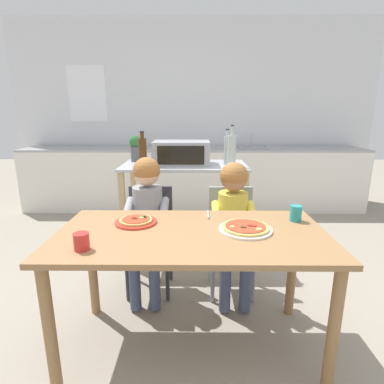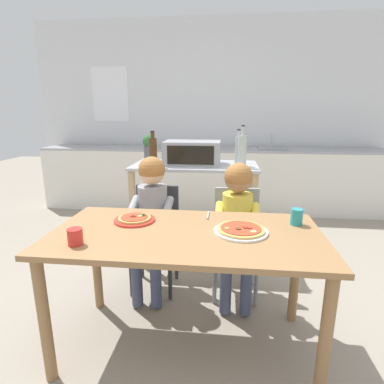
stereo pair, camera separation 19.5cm
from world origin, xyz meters
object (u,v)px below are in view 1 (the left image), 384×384
Objects in this scene: bottle_dark_olive_oil at (227,150)px; dining_chair_right at (231,232)px; child_in_grey_shirt at (147,211)px; bottle_clear_vinegar at (143,152)px; pizza_plate_white at (245,228)px; pizza_plate_red_rimmed at (136,221)px; drinking_cup_red at (82,241)px; toaster_oven at (181,153)px; kitchen_island_cart at (184,194)px; dining_chair_left at (150,231)px; bottle_brown_beer at (232,150)px; dining_table at (192,249)px; drinking_cup_teal at (296,213)px; potted_herb_plant at (136,147)px; child_in_yellow_shirt at (234,213)px; serving_spoon at (208,215)px.

bottle_dark_olive_oil is 0.84m from dining_chair_right.
bottle_clear_vinegar is at bearing 100.90° from child_in_grey_shirt.
pizza_plate_white is (0.64, -0.53, 0.07)m from child_in_grey_shirt.
drinking_cup_red reaches higher than pizza_plate_red_rimmed.
kitchen_island_cart is at bearing 9.99° from toaster_oven.
dining_chair_right is (0.64, -0.01, 0.00)m from dining_chair_left.
dining_table is at bearing -106.52° from bottle_brown_beer.
bottle_dark_olive_oil is 1.11× the size of pizza_plate_white.
drinking_cup_red is at bearing -162.87° from pizza_plate_white.
toaster_oven reaches higher than kitchen_island_cart.
drinking_cup_teal is (0.33, -0.47, 0.31)m from dining_chair_right.
potted_herb_plant is 2.66× the size of drinking_cup_teal.
dining_table is at bearing 23.73° from drinking_cup_red.
pizza_plate_white is (0.41, -1.26, -0.26)m from toaster_oven.
dining_table is at bearing -163.86° from drinking_cup_teal.
drinking_cup_teal is at bearing 16.14° from dining_table.
child_in_yellow_shirt reaches higher than dining_chair_right.
dining_table is 0.65m from child_in_grey_shirt.
child_in_yellow_shirt is 3.43× the size of pizza_plate_white.
child_in_grey_shirt is 12.45× the size of drinking_cup_red.
potted_herb_plant is (-0.92, 0.29, -0.01)m from bottle_brown_beer.
child_in_yellow_shirt reaches higher than pizza_plate_white.
toaster_oven is 2.03× the size of potted_herb_plant.
bottle_dark_olive_oil is 2.36× the size of serving_spoon.
kitchen_island_cart is at bearing 77.69° from pizza_plate_red_rimmed.
bottle_clear_vinegar is at bearing 111.61° from dining_table.
pizza_plate_white is at bearing -90.74° from bottle_dark_olive_oil.
drinking_cup_teal is at bearing 25.74° from pizza_plate_white.
bottle_clear_vinegar is (-0.76, -0.16, -0.00)m from bottle_dark_olive_oil.
bottle_clear_vinegar is at bearing 138.96° from drinking_cup_teal.
pizza_plate_white is at bearing 4.56° from dining_table.
dining_chair_right reaches higher than pizza_plate_red_rimmed.
dining_table is at bearing -119.26° from child_in_yellow_shirt.
bottle_brown_beer reaches higher than child_in_yellow_shirt.
dining_chair_left is at bearing -76.34° from bottle_clear_vinegar.
bottle_clear_vinegar is at bearing 142.17° from child_in_yellow_shirt.
child_in_grey_shirt is (0.00, -0.12, 0.21)m from dining_chair_left.
bottle_dark_olive_oil is 0.91m from potted_herb_plant.
drinking_cup_red is at bearing -117.60° from pizza_plate_red_rimmed.
bottle_clear_vinegar reaches higher than kitchen_island_cart.
serving_spoon is at bearing -117.50° from dining_chair_right.
toaster_oven is 0.38m from bottle_clear_vinegar.
drinking_cup_teal is at bearing -74.19° from bottle_brown_beer.
toaster_oven is (-0.03, -0.00, 0.41)m from kitchen_island_cart.
dining_chair_left is at bearing 178.86° from dining_chair_right.
bottle_dark_olive_oil is 1.04m from child_in_grey_shirt.
bottle_clear_vinegar is at bearing -175.65° from bottle_brown_beer.
serving_spoon reaches higher than dining_table.
bottle_clear_vinegar is 0.68m from child_in_grey_shirt.
bottle_brown_beer reaches higher than potted_herb_plant.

